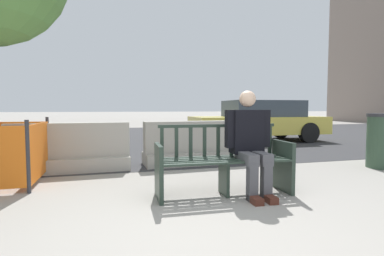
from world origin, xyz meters
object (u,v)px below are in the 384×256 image
jersey_barrier_left (70,151)px  trash_bin (384,141)px  street_bench (223,163)px  car_taxi_near (259,121)px  jersey_barrier_centre (195,146)px  seated_person (250,140)px

jersey_barrier_left → trash_bin: 5.64m
street_bench → car_taxi_near: bearing=58.0°
street_bench → jersey_barrier_centre: 2.16m
jersey_barrier_left → car_taxi_near: size_ratio=0.46×
seated_person → trash_bin: 3.26m
jersey_barrier_centre → jersey_barrier_left: 2.29m
jersey_barrier_centre → car_taxi_near: car_taxi_near is taller
street_bench → jersey_barrier_centre: street_bench is taller
jersey_barrier_centre → car_taxi_near: (3.19, 3.35, 0.35)m
seated_person → jersey_barrier_centre: bearing=92.2°
street_bench → car_taxi_near: 6.48m
seated_person → jersey_barrier_left: size_ratio=0.65×
jersey_barrier_centre → jersey_barrier_left: size_ratio=1.01×
jersey_barrier_centre → trash_bin: (3.22, -1.34, 0.16)m
trash_bin → car_taxi_near: bearing=90.3°
jersey_barrier_left → jersey_barrier_centre: bearing=2.3°
jersey_barrier_left → street_bench: bearing=-45.1°
street_bench → seated_person: bearing=-12.3°
car_taxi_near → trash_bin: size_ratio=4.43×
seated_person → jersey_barrier_centre: (-0.08, 2.21, -0.35)m
car_taxi_near → jersey_barrier_left: bearing=-147.9°
street_bench → trash_bin: bearing=13.0°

